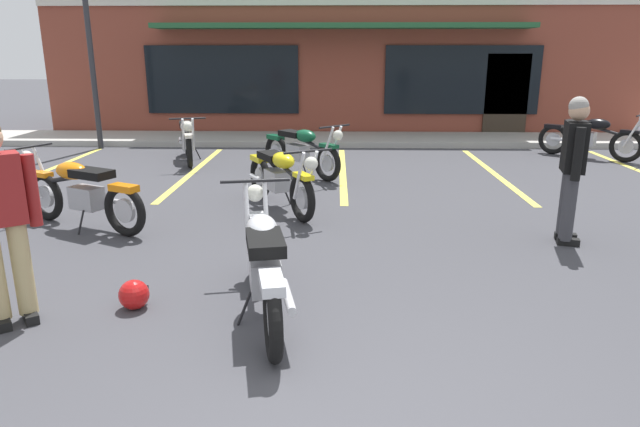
{
  "coord_description": "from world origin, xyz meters",
  "views": [
    {
      "loc": [
        -0.13,
        -2.41,
        2.14
      ],
      "look_at": [
        -0.28,
        3.12,
        0.55
      ],
      "focal_mm": 31.62,
      "sensor_mm": 36.0,
      "label": 1
    }
  ],
  "objects_px": {
    "motorcycle_foreground_classic": "(264,262)",
    "helmet_on_pavement": "(134,294)",
    "motorcycle_blue_standard": "(81,192)",
    "motorcycle_silver_naked": "(301,150)",
    "motorcycle_green_cafe_racer": "(280,177)",
    "motorcycle_red_sportbike": "(188,139)",
    "motorcycle_black_cruiser": "(590,136)",
    "person_in_shorts_foreground": "(573,162)"
  },
  "relations": [
    {
      "from": "motorcycle_black_cruiser",
      "to": "motorcycle_blue_standard",
      "type": "distance_m",
      "value": 9.85
    },
    {
      "from": "motorcycle_red_sportbike",
      "to": "motorcycle_silver_naked",
      "type": "relative_size",
      "value": 1.22
    },
    {
      "from": "motorcycle_black_cruiser",
      "to": "helmet_on_pavement",
      "type": "distance_m",
      "value": 10.17
    },
    {
      "from": "motorcycle_blue_standard",
      "to": "motorcycle_green_cafe_racer",
      "type": "xyz_separation_m",
      "value": [
        2.4,
        0.92,
        0.0
      ]
    },
    {
      "from": "motorcycle_foreground_classic",
      "to": "motorcycle_black_cruiser",
      "type": "distance_m",
      "value": 9.47
    },
    {
      "from": "motorcycle_foreground_classic",
      "to": "motorcycle_blue_standard",
      "type": "distance_m",
      "value": 3.51
    },
    {
      "from": "helmet_on_pavement",
      "to": "person_in_shorts_foreground",
      "type": "bearing_deg",
      "value": 23.34
    },
    {
      "from": "motorcycle_red_sportbike",
      "to": "motorcycle_silver_naked",
      "type": "bearing_deg",
      "value": -27.98
    },
    {
      "from": "motorcycle_foreground_classic",
      "to": "person_in_shorts_foreground",
      "type": "distance_m",
      "value": 3.83
    },
    {
      "from": "motorcycle_silver_naked",
      "to": "motorcycle_green_cafe_racer",
      "type": "height_order",
      "value": "same"
    },
    {
      "from": "motorcycle_silver_naked",
      "to": "motorcycle_blue_standard",
      "type": "xyz_separation_m",
      "value": [
        -2.55,
        -3.23,
        0.0
      ]
    },
    {
      "from": "motorcycle_green_cafe_racer",
      "to": "motorcycle_blue_standard",
      "type": "bearing_deg",
      "value": -158.92
    },
    {
      "from": "motorcycle_red_sportbike",
      "to": "person_in_shorts_foreground",
      "type": "distance_m",
      "value": 7.49
    },
    {
      "from": "motorcycle_silver_naked",
      "to": "motorcycle_red_sportbike",
      "type": "bearing_deg",
      "value": 152.02
    },
    {
      "from": "motorcycle_green_cafe_racer",
      "to": "motorcycle_red_sportbike",
      "type": "bearing_deg",
      "value": 121.79
    },
    {
      "from": "person_in_shorts_foreground",
      "to": "helmet_on_pavement",
      "type": "distance_m",
      "value": 4.85
    },
    {
      "from": "motorcycle_foreground_classic",
      "to": "motorcycle_silver_naked",
      "type": "height_order",
      "value": "same"
    },
    {
      "from": "motorcycle_foreground_classic",
      "to": "motorcycle_green_cafe_racer",
      "type": "relative_size",
      "value": 1.1
    },
    {
      "from": "motorcycle_foreground_classic",
      "to": "motorcycle_red_sportbike",
      "type": "bearing_deg",
      "value": 109.29
    },
    {
      "from": "motorcycle_silver_naked",
      "to": "helmet_on_pavement",
      "type": "bearing_deg",
      "value": -101.32
    },
    {
      "from": "motorcycle_blue_standard",
      "to": "motorcycle_green_cafe_racer",
      "type": "bearing_deg",
      "value": 21.08
    },
    {
      "from": "motorcycle_foreground_classic",
      "to": "motorcycle_red_sportbike",
      "type": "height_order",
      "value": "same"
    },
    {
      "from": "person_in_shorts_foreground",
      "to": "helmet_on_pavement",
      "type": "xyz_separation_m",
      "value": [
        -4.39,
        -1.9,
        -0.82
      ]
    },
    {
      "from": "person_in_shorts_foreground",
      "to": "motorcycle_black_cruiser",
      "type": "bearing_deg",
      "value": 64.61
    },
    {
      "from": "motorcycle_blue_standard",
      "to": "person_in_shorts_foreground",
      "type": "height_order",
      "value": "person_in_shorts_foreground"
    },
    {
      "from": "motorcycle_foreground_classic",
      "to": "motorcycle_blue_standard",
      "type": "xyz_separation_m",
      "value": [
        -2.59,
        2.37,
        0.0
      ]
    },
    {
      "from": "motorcycle_red_sportbike",
      "to": "motorcycle_green_cafe_racer",
      "type": "height_order",
      "value": "same"
    },
    {
      "from": "motorcycle_black_cruiser",
      "to": "person_in_shorts_foreground",
      "type": "height_order",
      "value": "person_in_shorts_foreground"
    },
    {
      "from": "motorcycle_blue_standard",
      "to": "person_in_shorts_foreground",
      "type": "xyz_separation_m",
      "value": [
        5.84,
        -0.4,
        0.49
      ]
    },
    {
      "from": "motorcycle_silver_naked",
      "to": "motorcycle_foreground_classic",
      "type": "bearing_deg",
      "value": -89.66
    },
    {
      "from": "motorcycle_black_cruiser",
      "to": "person_in_shorts_foreground",
      "type": "bearing_deg",
      "value": -115.39
    },
    {
      "from": "motorcycle_red_sportbike",
      "to": "motorcycle_black_cruiser",
      "type": "distance_m",
      "value": 8.27
    },
    {
      "from": "motorcycle_green_cafe_racer",
      "to": "helmet_on_pavement",
      "type": "xyz_separation_m",
      "value": [
        -0.95,
        -3.22,
        -0.33
      ]
    },
    {
      "from": "motorcycle_silver_naked",
      "to": "motorcycle_blue_standard",
      "type": "distance_m",
      "value": 4.12
    },
    {
      "from": "motorcycle_blue_standard",
      "to": "motorcycle_green_cafe_racer",
      "type": "height_order",
      "value": "same"
    },
    {
      "from": "motorcycle_blue_standard",
      "to": "helmet_on_pavement",
      "type": "relative_size",
      "value": 7.48
    },
    {
      "from": "motorcycle_red_sportbike",
      "to": "motorcycle_silver_naked",
      "type": "distance_m",
      "value": 2.68
    },
    {
      "from": "motorcycle_red_sportbike",
      "to": "motorcycle_silver_naked",
      "type": "height_order",
      "value": "same"
    },
    {
      "from": "motorcycle_red_sportbike",
      "to": "motorcycle_green_cafe_racer",
      "type": "xyz_separation_m",
      "value": [
        2.21,
        -3.56,
        0.0
      ]
    },
    {
      "from": "motorcycle_black_cruiser",
      "to": "helmet_on_pavement",
      "type": "bearing_deg",
      "value": -133.47
    },
    {
      "from": "motorcycle_blue_standard",
      "to": "person_in_shorts_foreground",
      "type": "bearing_deg",
      "value": -3.96
    },
    {
      "from": "motorcycle_foreground_classic",
      "to": "helmet_on_pavement",
      "type": "relative_size",
      "value": 8.04
    }
  ]
}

